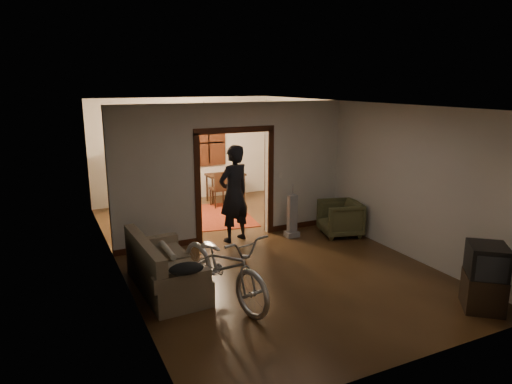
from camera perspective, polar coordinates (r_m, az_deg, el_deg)
floor at (r=9.09m, az=-0.82°, el=-6.97°), size 5.00×8.50×0.01m
ceiling at (r=8.52m, az=-0.89°, el=10.96°), size 5.00×8.50×0.01m
wall_back at (r=12.62m, az=-9.00°, el=5.26°), size 5.00×0.02×2.80m
wall_left at (r=8.00m, az=-17.33°, el=0.03°), size 0.02×8.50×2.80m
wall_right at (r=9.98m, az=12.31°, el=2.94°), size 0.02×8.50×2.80m
partition_wall at (r=9.37m, az=-2.78°, el=2.55°), size 5.00×0.14×2.80m
door_casing at (r=9.43m, az=-2.76°, el=0.76°), size 1.74×0.20×2.32m
far_window at (r=12.78m, az=-5.95°, el=6.14°), size 0.98×0.06×1.28m
chandelier at (r=10.86m, az=-6.48°, el=9.06°), size 0.24×0.24×0.24m
light_switch at (r=9.78m, az=3.08°, el=2.12°), size 0.08×0.01×0.12m
sofa at (r=7.36m, az=-11.13°, el=-8.74°), size 0.93×1.90×0.86m
rolled_paper at (r=7.61m, az=-11.01°, el=-7.13°), size 0.09×0.75×0.09m
jacket at (r=6.46m, az=-8.71°, el=-9.45°), size 0.49×0.37×0.14m
bicycle at (r=6.84m, az=-4.07°, el=-9.11°), size 1.21×2.22×1.11m
armchair at (r=9.87m, az=10.46°, el=-3.23°), size 1.00×0.98×0.75m
tv_stand at (r=7.44m, az=26.52°, el=-11.11°), size 0.77×0.77×0.52m
crt_tv at (r=7.27m, az=26.91°, el=-7.75°), size 0.75×0.76×0.49m
vacuum at (r=9.60m, az=4.54°, el=-3.00°), size 0.30×0.25×0.91m
person at (r=9.23m, az=-2.78°, el=-0.21°), size 0.83×0.67×1.98m
oriental_rug at (r=11.19m, az=-5.31°, el=-2.99°), size 2.03×2.49×0.02m
locker at (r=11.96m, az=-14.28°, el=1.60°), size 0.87×0.60×1.59m
globe at (r=11.78m, az=-14.61°, el=7.06°), size 0.28×0.28×0.28m
desk at (r=12.50m, az=-3.83°, el=0.54°), size 1.03×0.59×0.75m
desk_chair at (r=11.93m, az=-4.63°, el=0.38°), size 0.52×0.52×0.95m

